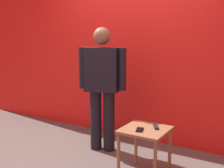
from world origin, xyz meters
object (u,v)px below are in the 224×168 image
standing_person (102,83)px  tv_remote (156,126)px  side_table (145,137)px  cell_phone (140,130)px

standing_person → tv_remote: standing_person is taller
side_table → cell_phone: bearing=-110.4°
cell_phone → tv_remote: (0.11, 0.18, 0.01)m
cell_phone → side_table: bearing=51.3°
tv_remote → cell_phone: bearing=-152.6°
side_table → cell_phone: cell_phone is taller
cell_phone → tv_remote: size_ratio=0.85×
standing_person → side_table: 1.00m
standing_person → tv_remote: (0.88, -0.28, -0.36)m
side_table → tv_remote: size_ratio=3.21×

